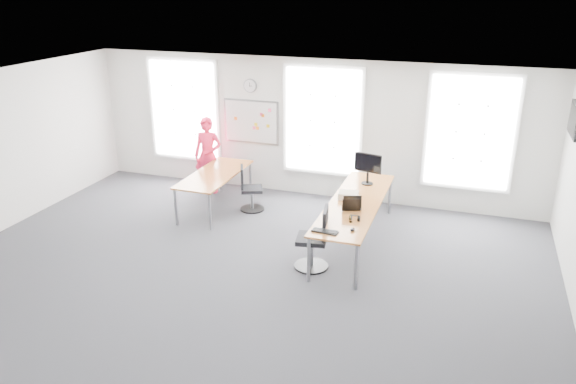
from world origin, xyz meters
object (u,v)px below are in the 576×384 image
(keyboard, at_px, (325,232))
(monitor, at_px, (368,166))
(chair_left, at_px, (249,191))
(headphones, at_px, (354,218))
(desk_left, at_px, (215,176))
(desk_right, at_px, (355,205))
(chair_right, at_px, (315,242))
(person, at_px, (208,155))

(keyboard, xyz_separation_m, monitor, (0.19, 2.39, 0.36))
(chair_left, height_order, monitor, monitor)
(headphones, distance_m, monitor, 1.84)
(chair_left, height_order, headphones, chair_left)
(desk_left, bearing_deg, desk_right, -12.54)
(desk_left, xyz_separation_m, chair_right, (2.69, -1.80, -0.24))
(desk_left, xyz_separation_m, headphones, (3.26, -1.51, 0.14))
(person, xyz_separation_m, keyboard, (3.49, -2.96, -0.04))
(chair_left, relative_size, headphones, 5.37)
(person, bearing_deg, desk_left, -64.40)
(chair_left, bearing_deg, desk_left, 80.65)
(desk_left, distance_m, keyboard, 3.59)
(person, xyz_separation_m, monitor, (3.68, -0.57, 0.32))
(person, bearing_deg, keyboard, -48.21)
(headphones, height_order, monitor, monitor)
(chair_right, relative_size, keyboard, 2.56)
(desk_left, relative_size, headphones, 12.13)
(person, height_order, headphones, person)
(monitor, bearing_deg, desk_right, -78.44)
(chair_right, bearing_deg, chair_left, -144.14)
(desk_right, xyz_separation_m, keyboard, (-0.18, -1.40, 0.06))
(chair_left, relative_size, monitor, 1.54)
(person, xyz_separation_m, headphones, (3.83, -2.37, -0.00))
(desk_left, height_order, headphones, headphones)
(monitor, bearing_deg, desk_left, -162.07)
(desk_left, distance_m, chair_right, 3.24)
(chair_right, height_order, headphones, chair_right)
(person, bearing_deg, desk_right, -30.91)
(headphones, bearing_deg, chair_left, 145.52)
(desk_left, height_order, chair_left, chair_left)
(keyboard, distance_m, monitor, 2.43)
(chair_left, relative_size, person, 0.55)
(desk_right, distance_m, person, 3.99)
(desk_right, height_order, desk_left, desk_right)
(monitor, bearing_deg, headphones, -72.95)
(desk_right, height_order, chair_left, chair_left)
(chair_right, bearing_deg, headphones, 108.13)
(chair_right, height_order, monitor, monitor)
(desk_right, distance_m, headphones, 0.84)
(chair_right, relative_size, monitor, 1.74)
(monitor, bearing_deg, keyboard, -82.21)
(desk_right, distance_m, chair_right, 1.22)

